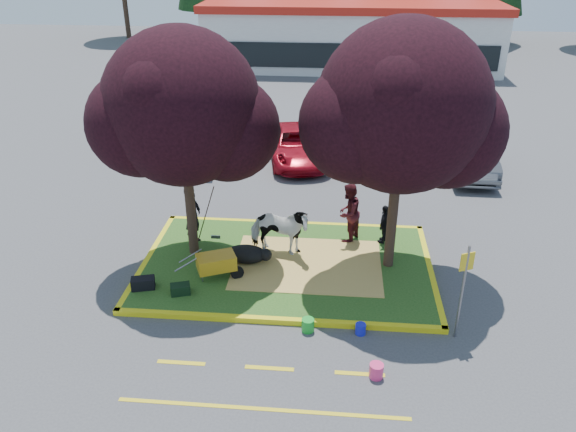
# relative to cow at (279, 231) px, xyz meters

# --- Properties ---
(ground) EXTENTS (90.00, 90.00, 0.00)m
(ground) POSITION_rel_cow_xyz_m (0.27, -0.52, -0.92)
(ground) COLOR #424244
(ground) RESTS_ON ground
(median_island) EXTENTS (8.00, 5.00, 0.15)m
(median_island) POSITION_rel_cow_xyz_m (0.27, -0.52, -0.84)
(median_island) COLOR #234E18
(median_island) RESTS_ON ground
(curb_near) EXTENTS (8.30, 0.16, 0.15)m
(curb_near) POSITION_rel_cow_xyz_m (0.27, -3.10, -0.84)
(curb_near) COLOR yellow
(curb_near) RESTS_ON ground
(curb_far) EXTENTS (8.30, 0.16, 0.15)m
(curb_far) POSITION_rel_cow_xyz_m (0.27, 2.06, -0.84)
(curb_far) COLOR yellow
(curb_far) RESTS_ON ground
(curb_left) EXTENTS (0.16, 5.30, 0.15)m
(curb_left) POSITION_rel_cow_xyz_m (-3.81, -0.52, -0.84)
(curb_left) COLOR yellow
(curb_left) RESTS_ON ground
(curb_right) EXTENTS (0.16, 5.30, 0.15)m
(curb_right) POSITION_rel_cow_xyz_m (4.35, -0.52, -0.84)
(curb_right) COLOR yellow
(curb_right) RESTS_ON ground
(straw_bedding) EXTENTS (4.20, 3.00, 0.01)m
(straw_bedding) POSITION_rel_cow_xyz_m (0.87, -0.52, -0.76)
(straw_bedding) COLOR #E9C460
(straw_bedding) RESTS_ON median_island
(tree_purple_left) EXTENTS (5.06, 4.20, 6.51)m
(tree_purple_left) POSITION_rel_cow_xyz_m (-2.51, -0.14, 3.44)
(tree_purple_left) COLOR black
(tree_purple_left) RESTS_ON median_island
(tree_purple_right) EXTENTS (5.30, 4.40, 6.82)m
(tree_purple_right) POSITION_rel_cow_xyz_m (3.19, -0.34, 3.64)
(tree_purple_right) COLOR black
(tree_purple_right) RESTS_ON median_island
(fire_lane_stripe_a) EXTENTS (1.10, 0.12, 0.01)m
(fire_lane_stripe_a) POSITION_rel_cow_xyz_m (-1.73, -4.72, -0.91)
(fire_lane_stripe_a) COLOR yellow
(fire_lane_stripe_a) RESTS_ON ground
(fire_lane_stripe_b) EXTENTS (1.10, 0.12, 0.01)m
(fire_lane_stripe_b) POSITION_rel_cow_xyz_m (0.27, -4.72, -0.91)
(fire_lane_stripe_b) COLOR yellow
(fire_lane_stripe_b) RESTS_ON ground
(fire_lane_stripe_c) EXTENTS (1.10, 0.12, 0.01)m
(fire_lane_stripe_c) POSITION_rel_cow_xyz_m (2.27, -4.72, -0.91)
(fire_lane_stripe_c) COLOR yellow
(fire_lane_stripe_c) RESTS_ON ground
(fire_lane_long) EXTENTS (6.00, 0.10, 0.01)m
(fire_lane_long) POSITION_rel_cow_xyz_m (0.27, -5.92, -0.91)
(fire_lane_long) COLOR yellow
(fire_lane_long) RESTS_ON ground
(retail_building) EXTENTS (20.40, 8.40, 4.40)m
(retail_building) POSITION_rel_cow_xyz_m (2.27, 27.46, 1.33)
(retail_building) COLOR silver
(retail_building) RESTS_ON ground
(cow) EXTENTS (1.91, 1.07, 1.53)m
(cow) POSITION_rel_cow_xyz_m (0.00, 0.00, 0.00)
(cow) COLOR silver
(cow) RESTS_ON median_island
(calf) EXTENTS (1.24, 0.77, 0.51)m
(calf) POSITION_rel_cow_xyz_m (-0.89, -0.54, -0.51)
(calf) COLOR black
(calf) RESTS_ON median_island
(handler) EXTENTS (0.51, 0.71, 1.84)m
(handler) POSITION_rel_cow_xyz_m (-2.64, 0.44, 0.15)
(handler) COLOR black
(handler) RESTS_ON median_island
(visitor_a) EXTENTS (1.04, 1.12, 1.86)m
(visitor_a) POSITION_rel_cow_xyz_m (2.01, 1.04, 0.16)
(visitor_a) COLOR #421319
(visitor_a) RESTS_ON median_island
(visitor_b) EXTENTS (0.56, 0.78, 1.23)m
(visitor_b) POSITION_rel_cow_xyz_m (3.11, 1.00, -0.15)
(visitor_b) COLOR black
(visitor_b) RESTS_ON median_island
(wheelbarrow) EXTENTS (1.83, 0.98, 0.70)m
(wheelbarrow) POSITION_rel_cow_xyz_m (-1.56, -1.43, -0.29)
(wheelbarrow) COLOR black
(wheelbarrow) RESTS_ON median_island
(gear_bag_dark) EXTENTS (0.67, 0.48, 0.31)m
(gear_bag_dark) POSITION_rel_cow_xyz_m (-3.43, -2.11, -0.61)
(gear_bag_dark) COLOR black
(gear_bag_dark) RESTS_ON median_island
(gear_bag_green) EXTENTS (0.58, 0.45, 0.27)m
(gear_bag_green) POSITION_rel_cow_xyz_m (-2.37, -2.27, -0.63)
(gear_bag_green) COLOR black
(gear_bag_green) RESTS_ON median_island
(sign_post) EXTENTS (0.33, 0.16, 2.49)m
(sign_post) POSITION_rel_cow_xyz_m (4.57, -3.22, 0.62)
(sign_post) COLOR slate
(sign_post) RESTS_ON ground
(bucket_green) EXTENTS (0.39, 0.39, 0.33)m
(bucket_green) POSITION_rel_cow_xyz_m (1.05, -3.32, -0.75)
(bucket_green) COLOR green
(bucket_green) RESTS_ON ground
(bucket_pink) EXTENTS (0.38, 0.38, 0.34)m
(bucket_pink) POSITION_rel_cow_xyz_m (2.62, -4.77, -0.75)
(bucket_pink) COLOR #F03577
(bucket_pink) RESTS_ON ground
(bucket_blue) EXTENTS (0.32, 0.32, 0.27)m
(bucket_blue) POSITION_rel_cow_xyz_m (2.32, -3.32, -0.78)
(bucket_blue) COLOR #1A21D1
(bucket_blue) RESTS_ON ground
(car_black) EXTENTS (2.76, 4.27, 1.35)m
(car_black) POSITION_rel_cow_xyz_m (-7.33, 8.81, -0.24)
(car_black) COLOR black
(car_black) RESTS_ON ground
(car_silver) EXTENTS (2.02, 4.60, 1.47)m
(car_silver) POSITION_rel_cow_xyz_m (-4.20, 7.75, -0.18)
(car_silver) COLOR #ACAFB4
(car_silver) RESTS_ON ground
(car_red) EXTENTS (3.31, 5.35, 1.38)m
(car_red) POSITION_rel_cow_xyz_m (-0.11, 8.07, -0.23)
(car_red) COLOR #A90E1D
(car_red) RESTS_ON ground
(car_white) EXTENTS (3.58, 4.93, 1.33)m
(car_white) POSITION_rel_cow_xyz_m (2.80, 8.84, -0.25)
(car_white) COLOR silver
(car_white) RESTS_ON ground
(car_grey) EXTENTS (1.73, 4.82, 1.58)m
(car_grey) POSITION_rel_cow_xyz_m (6.84, 7.49, -0.13)
(car_grey) COLOR #53565A
(car_grey) RESTS_ON ground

